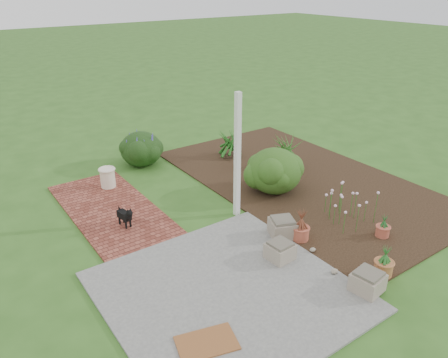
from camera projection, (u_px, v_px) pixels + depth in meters
ground at (227, 221)px, 8.58m from camera, size 80.00×80.00×0.00m
concrete_patio at (227, 291)px, 6.62m from camera, size 3.50×3.50×0.04m
brick_path at (111, 209)px, 8.98m from camera, size 1.60×3.50×0.04m
garden_bed at (302, 180)px, 10.25m from camera, size 4.00×7.00×0.03m
veranda_post at (237, 157)px, 8.28m from camera, size 0.10×0.10×2.50m
stone_trough_near at (367, 282)px, 6.56m from camera, size 0.48×0.48×0.28m
stone_trough_mid at (282, 228)px, 7.96m from camera, size 0.58×0.58×0.30m
stone_trough_far at (280, 251)px, 7.31m from camera, size 0.43×0.43×0.27m
coir_doormat at (207, 343)px, 5.64m from camera, size 0.88×0.68×0.02m
black_dog at (125, 215)px, 8.21m from camera, size 0.19×0.46×0.40m
cream_ceramic_urn at (108, 178)px, 9.80m from camera, size 0.37×0.37×0.43m
evergreen_shrub at (275, 170)px, 9.53m from camera, size 1.48×1.48×1.01m
agapanthus_clump_back at (286, 148)px, 10.79m from camera, size 1.36×1.36×0.97m
agapanthus_clump_front at (229, 141)px, 11.42m from camera, size 1.08×1.08×0.85m
pink_flower_patch at (345, 206)px, 8.41m from camera, size 1.34×1.34×0.65m
terracotta_pot_bronze at (300, 233)px, 7.88m from camera, size 0.34×0.34×0.25m
terracotta_pot_small_left at (383, 231)px, 7.98m from camera, size 0.31×0.31×0.20m
terracotta_pot_small_right at (383, 268)px, 6.93m from camera, size 0.33×0.33×0.25m
purple_flowering_bush at (141, 148)px, 10.98m from camera, size 1.27×1.27×0.89m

